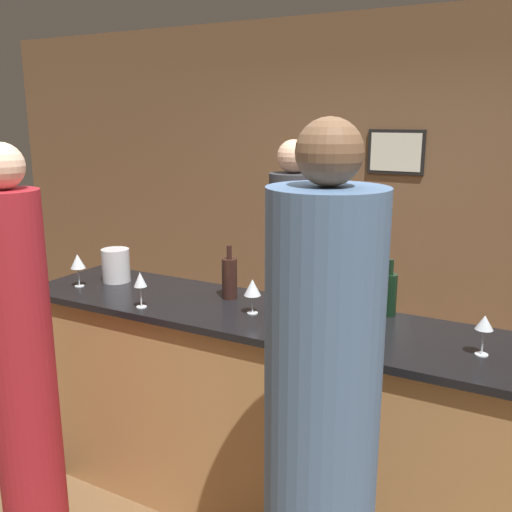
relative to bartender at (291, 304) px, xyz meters
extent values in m
plane|color=brown|center=(0.15, -0.72, -0.89)|extent=(14.00, 14.00, 0.00)
cube|color=brown|center=(0.15, 1.43, 0.51)|extent=(8.00, 0.06, 2.80)
cube|color=black|center=(0.22, 1.39, 0.86)|extent=(0.44, 0.02, 0.34)
cube|color=silver|center=(0.22, 1.38, 0.86)|extent=(0.39, 0.00, 0.29)
cube|color=#B27F4C|center=(0.15, -0.72, -0.37)|extent=(2.55, 0.57, 1.06)
cube|color=black|center=(0.15, -0.72, 0.18)|extent=(2.61, 0.63, 0.04)
cylinder|color=#2D2D33|center=(0.00, 0.00, -0.05)|extent=(0.28, 0.28, 1.69)
sphere|color=tan|center=(0.00, 0.00, 0.90)|extent=(0.19, 0.19, 0.19)
cylinder|color=maroon|center=(-0.66, -1.45, -0.04)|extent=(0.29, 0.29, 1.72)
sphere|color=beige|center=(-0.66, -1.45, 0.92)|extent=(0.20, 0.20, 0.20)
cylinder|color=#4C6B93|center=(0.80, -1.50, 0.01)|extent=(0.37, 0.37, 1.82)
sphere|color=brown|center=(0.80, -1.50, 1.02)|extent=(0.20, 0.20, 0.20)
cylinder|color=black|center=(-0.08, -0.60, 0.30)|extent=(0.08, 0.08, 0.21)
cylinder|color=black|center=(-0.08, -0.60, 0.44)|extent=(0.03, 0.03, 0.07)
cylinder|color=black|center=(0.72, -0.47, 0.30)|extent=(0.07, 0.07, 0.20)
cylinder|color=black|center=(0.72, -0.47, 0.44)|extent=(0.03, 0.03, 0.07)
cylinder|color=silver|center=(-0.81, -0.64, 0.29)|extent=(0.16, 0.16, 0.19)
cylinder|color=silver|center=(-0.92, -0.82, 0.20)|extent=(0.05, 0.05, 0.00)
cylinder|color=silver|center=(-0.92, -0.82, 0.25)|extent=(0.01, 0.01, 0.10)
cone|color=silver|center=(-0.92, -0.82, 0.34)|extent=(0.08, 0.08, 0.08)
cylinder|color=silver|center=(-0.39, -0.94, 0.20)|extent=(0.05, 0.05, 0.00)
cylinder|color=silver|center=(-0.39, -0.94, 0.25)|extent=(0.01, 0.01, 0.10)
cone|color=silver|center=(-0.39, -0.94, 0.34)|extent=(0.06, 0.06, 0.07)
cylinder|color=silver|center=(1.18, -0.75, 0.20)|extent=(0.05, 0.05, 0.00)
cylinder|color=silver|center=(1.18, -0.75, 0.25)|extent=(0.01, 0.01, 0.10)
cone|color=silver|center=(1.18, -0.75, 0.34)|extent=(0.07, 0.07, 0.06)
cylinder|color=silver|center=(0.14, -0.76, 0.20)|extent=(0.05, 0.05, 0.00)
cylinder|color=silver|center=(0.14, -0.76, 0.25)|extent=(0.01, 0.01, 0.09)
cone|color=silver|center=(0.14, -0.76, 0.33)|extent=(0.08, 0.08, 0.08)
camera|label=1|loc=(1.40, -3.03, 1.12)|focal=40.00mm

